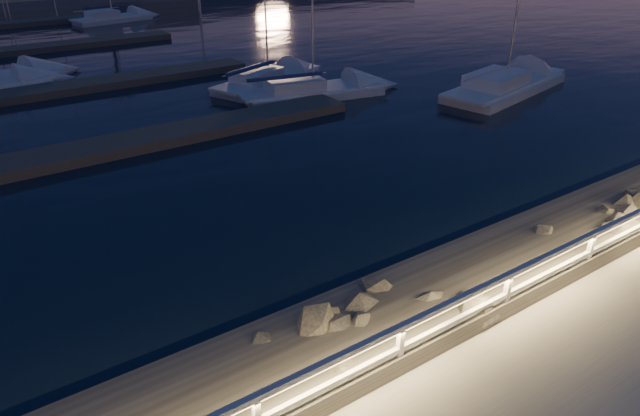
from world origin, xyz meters
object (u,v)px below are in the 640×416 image
Objects in this scene: sailboat_c at (266,79)px; sailboat_k at (111,18)px; sailboat_d at (504,84)px; guard_rail at (354,360)px; sailboat_h at (309,90)px.

sailboat_c is 1.03× the size of sailboat_k.
sailboat_k is at bearing 70.17° from sailboat_c.
sailboat_k is at bearing 94.07° from sailboat_d.
sailboat_k is (-10.14, 34.71, -0.05)m from sailboat_d.
sailboat_d reaches higher than guard_rail.
sailboat_h is (-8.87, 5.05, -0.05)m from sailboat_d.
sailboat_c is (10.23, 21.09, -0.97)m from guard_rail.
sailboat_c reaches higher than sailboat_k.
sailboat_k is at bearing 103.27° from sailboat_h.
sailboat_h is at bearing -98.79° from sailboat_k.
sailboat_d is (19.82, 12.87, -0.93)m from guard_rail.
sailboat_h reaches higher than sailboat_k.
guard_rail is at bearing -110.58° from sailboat_h.
guard_rail is 2.84× the size of sailboat_d.
sailboat_c is at bearing -100.04° from sailboat_k.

